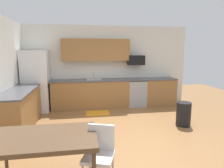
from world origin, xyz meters
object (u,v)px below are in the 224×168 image
at_px(refrigerator, 36,81).
at_px(chair_near_table, 100,151).
at_px(oven_range, 136,93).
at_px(microwave, 136,60).
at_px(dining_table, 44,140).
at_px(trash_bin, 184,114).

relative_size(refrigerator, chair_near_table, 2.22).
distance_m(refrigerator, oven_range, 3.27).
bearing_deg(chair_near_table, microwave, 67.62).
bearing_deg(chair_near_table, refrigerator, 112.41).
distance_m(microwave, chair_near_table, 4.46).
height_order(oven_range, dining_table, oven_range).
relative_size(chair_near_table, trash_bin, 1.42).
relative_size(refrigerator, trash_bin, 3.14).
xyz_separation_m(oven_range, dining_table, (-2.39, -3.85, 0.24)).
height_order(dining_table, chair_near_table, chair_near_table).
distance_m(oven_range, trash_bin, 2.11).
bearing_deg(refrigerator, chair_near_table, -67.59).
relative_size(oven_range, chair_near_table, 1.07).
height_order(refrigerator, microwave, refrigerator).
height_order(microwave, chair_near_table, microwave).
xyz_separation_m(oven_range, trash_bin, (0.67, -1.99, -0.16)).
bearing_deg(trash_bin, chair_near_table, -140.46).
bearing_deg(dining_table, microwave, 58.83).
relative_size(refrigerator, microwave, 3.49).
relative_size(microwave, trash_bin, 0.90).
distance_m(oven_range, dining_table, 4.54).
bearing_deg(trash_bin, oven_range, 108.59).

